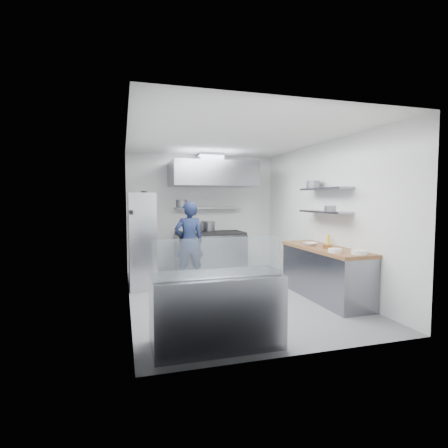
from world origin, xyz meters
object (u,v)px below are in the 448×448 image
object	(u,v)px
wire_rack	(142,240)
display_case	(216,310)
gas_range	(210,253)
chef	(189,242)

from	to	relation	value
wire_rack	display_case	distance (m)	3.21
gas_range	chef	distance (m)	1.14
gas_range	wire_rack	bearing A→B (deg)	-148.41
chef	wire_rack	world-z (taller)	wire_rack
wire_rack	display_case	world-z (taller)	wire_rack
display_case	gas_range	bearing A→B (deg)	76.88
chef	wire_rack	bearing A→B (deg)	7.53
gas_range	wire_rack	world-z (taller)	wire_rack
chef	gas_range	bearing A→B (deg)	-130.70
display_case	wire_rack	bearing A→B (deg)	102.28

